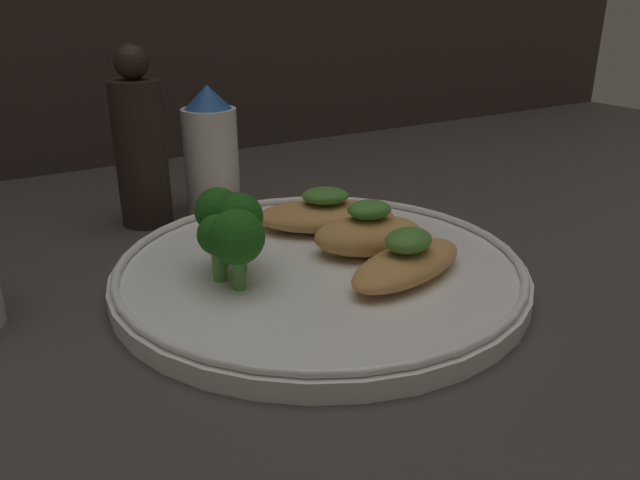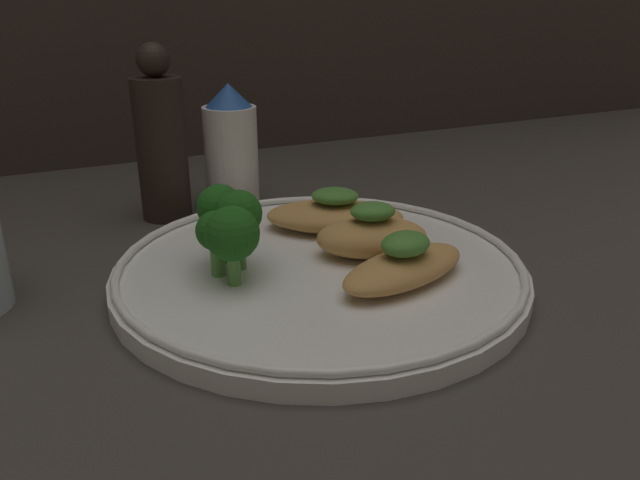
% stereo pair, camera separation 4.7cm
% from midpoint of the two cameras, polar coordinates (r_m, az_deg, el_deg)
% --- Properties ---
extents(ground_plane, '(1.80, 1.80, 0.01)m').
position_cam_midpoint_polar(ground_plane, '(0.48, 2.78, -4.34)').
color(ground_plane, '#3D3833').
extents(plate, '(0.31, 0.31, 0.02)m').
position_cam_midpoint_polar(plate, '(0.48, 2.81, -2.74)').
color(plate, white).
rests_on(plate, ground_plane).
extents(grilled_meat_front, '(0.12, 0.08, 0.04)m').
position_cam_midpoint_polar(grilled_meat_front, '(0.45, 10.70, -2.31)').
color(grilled_meat_front, tan).
rests_on(grilled_meat_front, plate).
extents(grilled_meat_middle, '(0.10, 0.08, 0.04)m').
position_cam_midpoint_polar(grilled_meat_middle, '(0.49, 7.51, 0.39)').
color(grilled_meat_middle, tan).
rests_on(grilled_meat_middle, plate).
extents(grilled_meat_back, '(0.13, 0.11, 0.04)m').
position_cam_midpoint_polar(grilled_meat_back, '(0.54, 3.83, 2.31)').
color(grilled_meat_back, tan).
rests_on(grilled_meat_back, plate).
extents(broccoli_bunch, '(0.05, 0.08, 0.06)m').
position_cam_midpoint_polar(broccoli_bunch, '(0.45, -5.47, 1.50)').
color(broccoli_bunch, '#569942').
rests_on(broccoli_bunch, plate).
extents(sauce_bottle, '(0.05, 0.05, 0.13)m').
position_cam_midpoint_polar(sauce_bottle, '(0.63, -6.02, 8.17)').
color(sauce_bottle, white).
rests_on(sauce_bottle, ground_plane).
extents(pepper_grinder, '(0.05, 0.05, 0.17)m').
position_cam_midpoint_polar(pepper_grinder, '(0.61, -12.20, 8.71)').
color(pepper_grinder, black).
rests_on(pepper_grinder, ground_plane).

